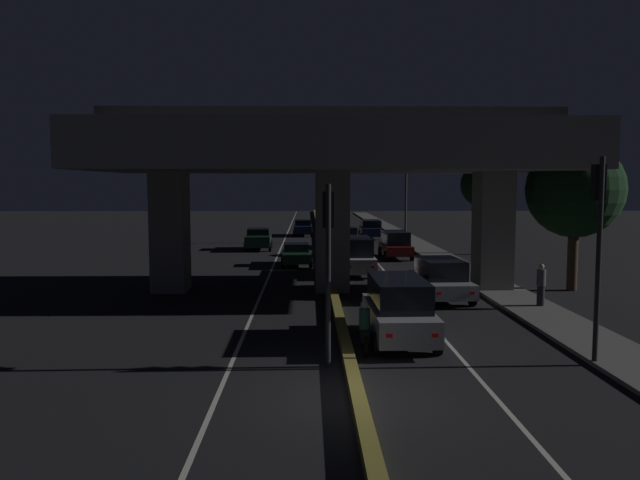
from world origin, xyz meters
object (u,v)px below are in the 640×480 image
object	(u,v)px
traffic_light_right_of_median	(598,225)
car_dark_green_second_oncoming	(259,239)
car_dark_green_lead_oncoming	(296,254)
car_dark_blue_third_oncoming	(303,228)
traffic_light_left_of_median	(328,243)
car_dark_red_fourth	(395,244)
pedestrian_on_sidewalk	(541,285)
street_lamp	(402,190)
car_white_third	(357,255)
car_silver_second	(440,278)
motorcycle_black_filtering_near	(365,330)
car_dark_blue_sixth	(371,229)
car_grey_fifth	(347,237)
car_silver_lead	(398,308)

from	to	relation	value
traffic_light_right_of_median	car_dark_green_second_oncoming	bearing A→B (deg)	110.86
car_dark_green_lead_oncoming	car_dark_blue_third_oncoming	xyz separation A→B (m)	(0.23, 21.75, 0.10)
traffic_light_left_of_median	traffic_light_right_of_median	xyz separation A→B (m)	(7.17, -0.01, 0.46)
car_dark_red_fourth	car_dark_green_second_oncoming	xyz separation A→B (m)	(-9.44, 5.65, -0.13)
pedestrian_on_sidewalk	car_dark_blue_third_oncoming	bearing A→B (deg)	105.33
street_lamp	car_dark_blue_third_oncoming	size ratio (longest dim) A/B	1.73
car_white_third	car_dark_green_second_oncoming	size ratio (longest dim) A/B	1.15
car_silver_second	motorcycle_black_filtering_near	distance (m)	9.00
motorcycle_black_filtering_near	traffic_light_right_of_median	bearing A→B (deg)	-101.77
traffic_light_left_of_median	car_dark_blue_sixth	xyz separation A→B (m)	(5.11, 39.56, -2.46)
traffic_light_left_of_median	car_dark_green_second_oncoming	world-z (taller)	traffic_light_left_of_median
street_lamp	traffic_light_right_of_median	bearing A→B (deg)	-90.22
car_dark_red_fourth	car_dark_green_lead_oncoming	world-z (taller)	car_dark_red_fourth
car_grey_fifth	motorcycle_black_filtering_near	xyz separation A→B (m)	(-1.30, -29.83, -0.16)
car_silver_second	car_dark_green_second_oncoming	size ratio (longest dim) A/B	1.15
car_silver_lead	car_silver_second	distance (m)	7.55
street_lamp	car_grey_fifth	xyz separation A→B (m)	(-4.89, -4.10, -3.56)
car_dark_red_fourth	car_dark_blue_third_oncoming	size ratio (longest dim) A/B	0.99
car_dark_blue_third_oncoming	motorcycle_black_filtering_near	bearing A→B (deg)	3.33
street_lamp	car_dark_blue_third_oncoming	world-z (taller)	street_lamp
car_dark_blue_third_oncoming	car_grey_fifth	bearing A→B (deg)	17.42
traffic_light_left_of_median	pedestrian_on_sidewalk	size ratio (longest dim) A/B	2.96
street_lamp	car_dark_blue_third_oncoming	distance (m)	11.53
traffic_light_left_of_median	car_silver_second	size ratio (longest dim) A/B	1.03
car_dark_red_fourth	car_dark_blue_third_oncoming	distance (m)	19.30
car_dark_blue_sixth	motorcycle_black_filtering_near	distance (m)	38.29
car_silver_lead	car_dark_green_second_oncoming	world-z (taller)	car_silver_lead
car_silver_second	motorcycle_black_filtering_near	world-z (taller)	car_silver_second
pedestrian_on_sidewalk	motorcycle_black_filtering_near	bearing A→B (deg)	-140.88
car_dark_blue_third_oncoming	traffic_light_right_of_median	bearing A→B (deg)	11.25
pedestrian_on_sidewalk	car_white_third	bearing A→B (deg)	124.20
car_dark_green_second_oncoming	car_silver_second	bearing A→B (deg)	22.86
car_grey_fifth	car_dark_blue_sixth	distance (m)	8.67
car_grey_fifth	car_dark_blue_third_oncoming	world-z (taller)	car_grey_fifth
traffic_light_right_of_median	traffic_light_left_of_median	bearing A→B (deg)	179.94
street_lamp	car_white_third	bearing A→B (deg)	-105.82
street_lamp	car_dark_green_lead_oncoming	size ratio (longest dim) A/B	1.81
car_silver_lead	car_grey_fifth	distance (m)	28.75
car_silver_lead	car_dark_red_fourth	size ratio (longest dim) A/B	1.13
car_white_third	car_dark_red_fourth	xyz separation A→B (m)	(3.10, 7.22, -0.08)
car_silver_lead	traffic_light_right_of_median	bearing A→B (deg)	-118.39
car_silver_second	motorcycle_black_filtering_near	bearing A→B (deg)	151.26
car_silver_second	pedestrian_on_sidewalk	xyz separation A→B (m)	(3.52, -2.03, 0.04)
car_white_third	car_dark_red_fourth	world-z (taller)	car_white_third
car_dark_red_fourth	motorcycle_black_filtering_near	size ratio (longest dim) A/B	2.20
car_grey_fifth	car_dark_blue_sixth	xyz separation A→B (m)	(2.69, 8.24, 0.07)
street_lamp	car_dark_blue_sixth	xyz separation A→B (m)	(-2.20, 4.14, -3.49)
street_lamp	traffic_light_left_of_median	bearing A→B (deg)	-101.65
traffic_light_right_of_median	car_dark_blue_sixth	xyz separation A→B (m)	(-2.06, 39.57, -2.92)
street_lamp	car_dark_green_lead_oncoming	bearing A→B (deg)	-120.32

